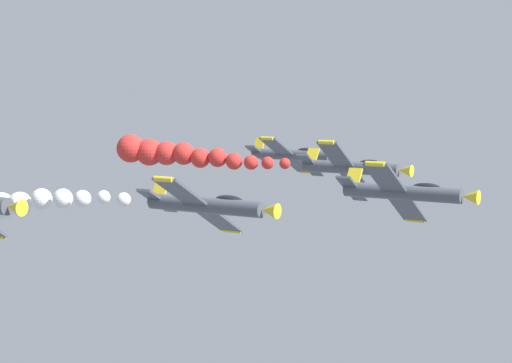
# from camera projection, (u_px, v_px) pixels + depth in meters

# --- Properties ---
(airplane_lead) EXTENTS (8.28, 10.35, 5.40)m
(airplane_lead) POSITION_uv_depth(u_px,v_px,m) (404.00, 192.00, 67.37)
(airplane_lead) COLOR #474C56
(airplane_left_inner) EXTENTS (8.19, 10.35, 5.54)m
(airplane_left_inner) POSITION_uv_depth(u_px,v_px,m) (352.00, 168.00, 81.14)
(airplane_left_inner) COLOR #474C56
(smoke_trail_left_inner) EXTENTS (5.38, 16.96, 3.16)m
(smoke_trail_left_inner) POSITION_uv_depth(u_px,v_px,m) (172.00, 154.00, 88.52)
(smoke_trail_left_inner) COLOR red
(airplane_right_inner) EXTENTS (8.55, 10.35, 4.92)m
(airplane_right_inner) POSITION_uv_depth(u_px,v_px,m) (207.00, 205.00, 62.98)
(airplane_right_inner) COLOR #474C56
(smoke_trail_right_inner) EXTENTS (3.10, 17.50, 3.64)m
(smoke_trail_right_inner) POSITION_uv_depth(u_px,v_px,m) (2.00, 206.00, 72.19)
(smoke_trail_right_inner) COLOR white
(airplane_left_outer) EXTENTS (8.75, 10.35, 4.52)m
(airplane_left_outer) POSITION_uv_depth(u_px,v_px,m) (292.00, 155.00, 97.02)
(airplane_left_outer) COLOR #474C56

